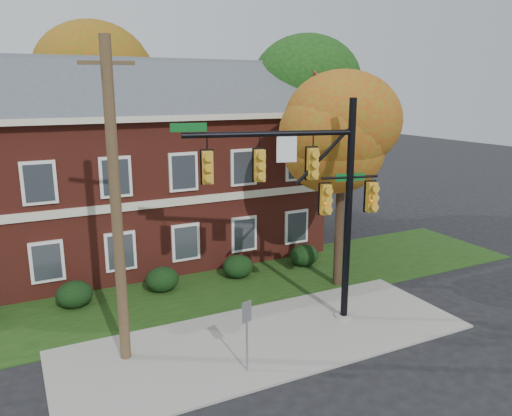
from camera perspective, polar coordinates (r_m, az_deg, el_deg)
name	(u,v)px	position (r m, az deg, el deg)	size (l,w,h in m)	color
ground	(282,353)	(16.78, 3.02, -16.26)	(120.00, 120.00, 0.00)	black
sidewalk	(268,339)	(17.53, 1.35, -14.71)	(14.00, 5.00, 0.08)	gray
grass_strip	(213,288)	(21.65, -4.94, -9.12)	(30.00, 6.00, 0.04)	#193811
apartment_building	(128,159)	(25.36, -14.44, 5.50)	(18.80, 8.80, 9.74)	maroon
hedge_left	(75,294)	(20.92, -20.03, -9.27)	(1.40, 1.26, 1.05)	black
hedge_center	(162,279)	(21.50, -10.67, -8.03)	(1.40, 1.26, 1.05)	black
hedge_right	(238,267)	(22.61, -2.07, -6.70)	(1.40, 1.26, 1.05)	black
hedge_far_right	(304,255)	(24.19, 5.52, -5.39)	(1.40, 1.26, 1.05)	black
tree_near_right	(349,131)	(20.76, 10.63, 8.69)	(4.50, 4.25, 8.58)	black
tree_right_rear	(314,92)	(30.37, 6.67, 13.01)	(6.30, 5.95, 10.62)	black
tree_far_rear	(118,80)	(33.10, -15.54, 13.90)	(6.84, 6.46, 11.52)	black
traffic_signal	(310,189)	(17.10, 6.20, 2.16)	(7.05, 1.84, 8.04)	gray
utility_pole	(116,207)	(15.16, -15.71, 0.15)	(1.49, 0.52, 9.77)	#4D3924
sign_post	(247,325)	(15.04, -1.06, -13.22)	(0.33, 0.13, 2.30)	slate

